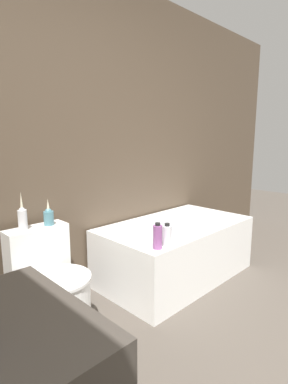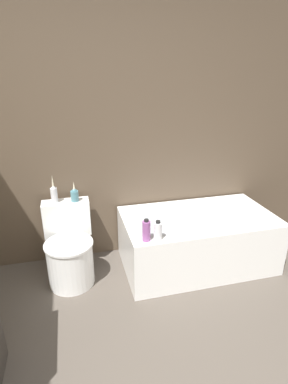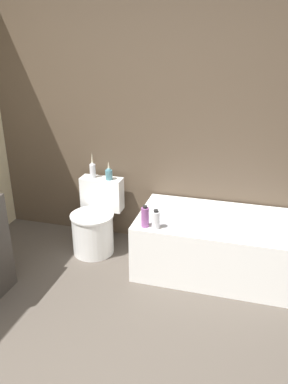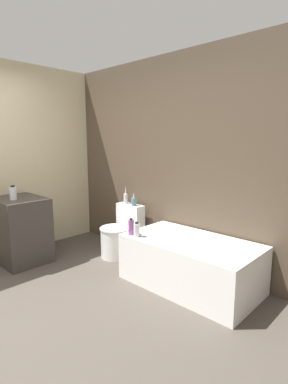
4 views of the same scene
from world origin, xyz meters
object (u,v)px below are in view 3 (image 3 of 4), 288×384
object	(u,v)px
toilet	(95,223)
shampoo_bottle_short	(156,220)
bathtub	(218,244)
vase_gold	(93,169)
vase_silver	(109,173)
shampoo_bottle_tall	(145,217)

from	to	relation	value
toilet	shampoo_bottle_short	size ratio (longest dim) A/B	4.07
bathtub	vase_gold	distance (m)	1.42
vase_silver	shampoo_bottle_short	bearing A→B (deg)	-42.50
toilet	shampoo_bottle_tall	xyz separation A→B (m)	(0.61, -0.37, 0.32)
shampoo_bottle_short	toilet	bearing A→B (deg)	151.96
vase_silver	shampoo_bottle_short	distance (m)	0.85
bathtub	shampoo_bottle_tall	world-z (taller)	shampoo_bottle_tall
vase_silver	shampoo_bottle_short	size ratio (longest dim) A/B	1.12
bathtub	shampoo_bottle_tall	bearing A→B (deg)	-152.26
shampoo_bottle_short	vase_gold	bearing A→B (deg)	143.79
vase_silver	shampoo_bottle_tall	world-z (taller)	vase_silver
bathtub	vase_silver	distance (m)	1.24
toilet	shampoo_bottle_short	world-z (taller)	shampoo_bottle_short
shampoo_bottle_tall	vase_silver	bearing A→B (deg)	133.15
bathtub	shampoo_bottle_short	xyz separation A→B (m)	(-0.50, -0.32, 0.33)
shampoo_bottle_short	vase_silver	bearing A→B (deg)	137.50
toilet	shampoo_bottle_tall	size ratio (longest dim) A/B	3.61
bathtub	shampoo_bottle_short	size ratio (longest dim) A/B	8.50
vase_gold	bathtub	bearing A→B (deg)	-11.56
bathtub	vase_gold	bearing A→B (deg)	168.44
vase_silver	shampoo_bottle_tall	xyz separation A→B (m)	(0.53, -0.56, -0.14)
vase_gold	shampoo_bottle_short	bearing A→B (deg)	-36.21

